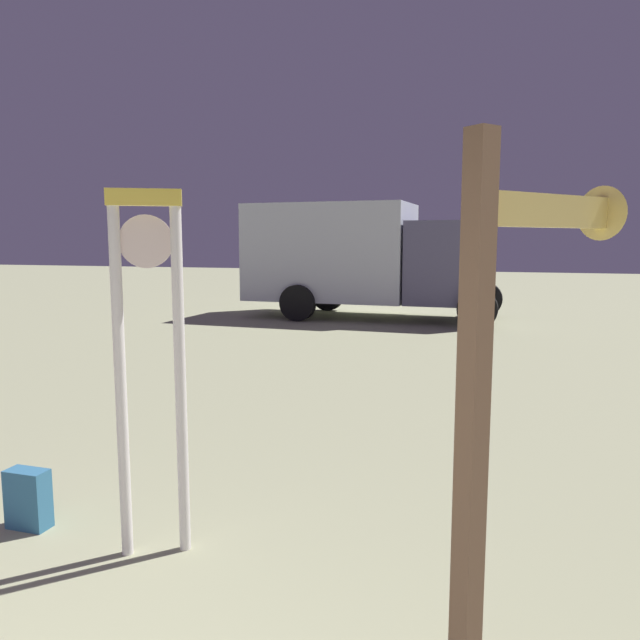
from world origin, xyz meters
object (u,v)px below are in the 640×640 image
(arrow_sign, at_px, (532,325))
(box_truck_near, at_px, (363,256))
(standing_clock, at_px, (149,342))
(backpack, at_px, (29,499))

(arrow_sign, relative_size, box_truck_near, 0.38)
(standing_clock, height_order, arrow_sign, arrow_sign)
(standing_clock, distance_m, arrow_sign, 2.27)
(arrow_sign, relative_size, backpack, 5.82)
(backpack, distance_m, box_truck_near, 12.16)
(box_truck_near, bearing_deg, backpack, -87.71)
(arrow_sign, xyz_separation_m, box_truck_near, (-3.71, 12.55, -0.03))
(backpack, height_order, box_truck_near, box_truck_near)
(arrow_sign, height_order, box_truck_near, box_truck_near)
(arrow_sign, bearing_deg, standing_clock, 168.26)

